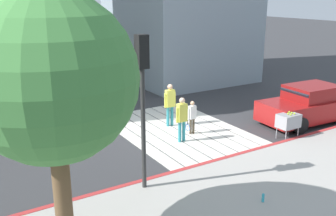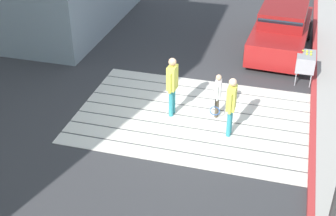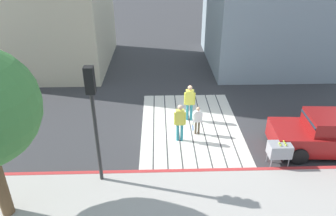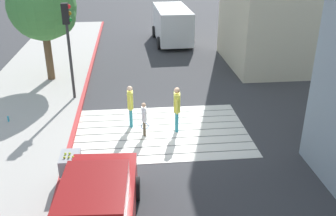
# 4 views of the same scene
# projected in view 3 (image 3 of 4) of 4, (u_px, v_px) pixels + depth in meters

# --- Properties ---
(ground_plane) EXTENTS (120.00, 120.00, 0.00)m
(ground_plane) POSITION_uv_depth(u_px,v_px,m) (190.00, 126.00, 14.46)
(ground_plane) COLOR #38383A
(crosswalk_stripes) EXTENTS (6.40, 4.35, 0.01)m
(crosswalk_stripes) POSITION_uv_depth(u_px,v_px,m) (190.00, 126.00, 14.46)
(crosswalk_stripes) COLOR silver
(crosswalk_stripes) RESTS_ON ground
(curb_painted) EXTENTS (0.16, 40.00, 0.13)m
(curb_painted) POSITION_uv_depth(u_px,v_px,m) (199.00, 171.00, 11.56)
(curb_painted) COLOR #BC3333
(curb_painted) RESTS_ON ground
(car_parked_near_curb) EXTENTS (2.18, 4.40, 1.57)m
(car_parked_near_curb) POSITION_uv_depth(u_px,v_px,m) (329.00, 134.00, 12.50)
(car_parked_near_curb) COLOR maroon
(car_parked_near_curb) RESTS_ON ground
(traffic_light_corner) EXTENTS (0.39, 0.28, 4.24)m
(traffic_light_corner) POSITION_uv_depth(u_px,v_px,m) (93.00, 104.00, 9.78)
(traffic_light_corner) COLOR #2D2D2D
(traffic_light_corner) RESTS_ON ground
(tennis_ball_cart) EXTENTS (0.56, 0.80, 1.02)m
(tennis_ball_cart) POSITION_uv_depth(u_px,v_px,m) (280.00, 150.00, 11.66)
(tennis_ball_cart) COLOR #99999E
(tennis_ball_cart) RESTS_ON ground
(pedestrian_adult_lead) EXTENTS (0.25, 0.51, 1.74)m
(pedestrian_adult_lead) POSITION_uv_depth(u_px,v_px,m) (190.00, 100.00, 14.50)
(pedestrian_adult_lead) COLOR teal
(pedestrian_adult_lead) RESTS_ON ground
(pedestrian_adult_trailing) EXTENTS (0.22, 0.49, 1.66)m
(pedestrian_adult_trailing) POSITION_uv_depth(u_px,v_px,m) (180.00, 120.00, 13.01)
(pedestrian_adult_trailing) COLOR teal
(pedestrian_adult_trailing) RESTS_ON ground
(pedestrian_child_with_racket) EXTENTS (0.28, 0.40, 1.31)m
(pedestrian_child_with_racket) POSITION_uv_depth(u_px,v_px,m) (197.00, 119.00, 13.56)
(pedestrian_child_with_racket) COLOR brown
(pedestrian_child_with_racket) RESTS_ON ground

